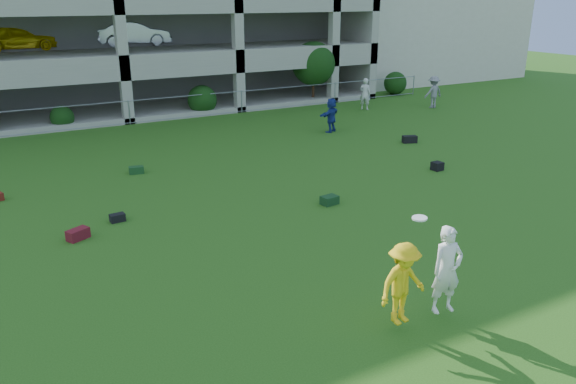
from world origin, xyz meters
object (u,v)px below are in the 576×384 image
stucco_building (389,9)px  bystander_e (365,94)px  bystander_d (331,115)px  frisbee_contest (418,279)px  bystander_f (433,92)px  crate_d (437,166)px

stucco_building → bystander_e: (-10.72, -11.53, -4.14)m
bystander_d → frisbee_contest: size_ratio=0.75×
stucco_building → bystander_e: 16.28m
bystander_e → bystander_f: 3.91m
bystander_f → stucco_building: bearing=-117.2°
stucco_building → frisbee_contest: size_ratio=7.72×
frisbee_contest → bystander_e: bearing=55.7°
bystander_d → frisbee_contest: (-7.61, -14.32, 0.24)m
stucco_building → bystander_f: 15.33m
bystander_f → crate_d: (-8.27, -9.10, -0.73)m
bystander_f → crate_d: size_ratio=5.00×
bystander_f → frisbee_contest: frisbee_contest is taller
bystander_d → bystander_e: bearing=-170.0°
stucco_building → bystander_d: stucco_building is taller
crate_d → bystander_f: bearing=47.8°
frisbee_contest → bystander_f: bearing=46.1°
stucco_building → bystander_e: size_ratio=9.30×
bystander_e → frisbee_contest: (-12.22, -17.91, 0.16)m
bystander_e → frisbee_contest: frisbee_contest is taller
bystander_d → crate_d: (-0.02, -6.95, -0.63)m
bystander_e → bystander_f: size_ratio=0.98×
bystander_f → frisbee_contest: size_ratio=0.84×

